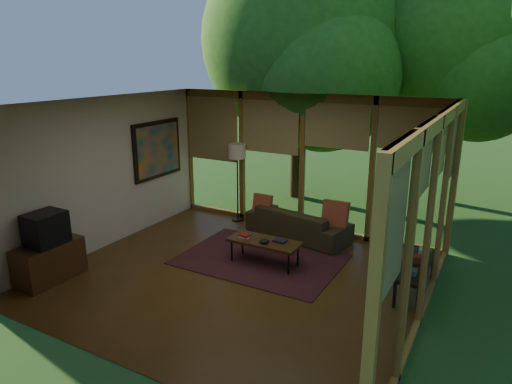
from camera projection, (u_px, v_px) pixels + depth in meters
The scene contains 25 objects.
floor at pixel (237, 276), 7.21m from camera, with size 5.50×5.50×0.00m, color brown.
ceiling at pixel (234, 104), 6.46m from camera, with size 5.50×5.50×0.00m, color silver.
wall_left at pixel (104, 173), 8.12m from camera, with size 0.04×5.00×2.70m, color beige.
wall_front at pixel (110, 255), 4.74m from camera, with size 5.50×0.04×2.70m, color beige.
window_wall_back at pixel (302, 163), 8.93m from camera, with size 5.50×0.12×2.70m, color olive.
window_wall_right at pixel (428, 226), 5.55m from camera, with size 0.12×5.00×2.70m, color olive.
tree_nw at pixel (300, 40), 10.48m from camera, with size 4.54×4.54×6.01m.
tree_ne at pixel (451, 43), 10.13m from camera, with size 3.68×3.68×5.51m.
rug at pixel (261, 259), 7.83m from camera, with size 2.67×1.89×0.01m, color maroon.
sofa at pixel (298, 223), 8.73m from camera, with size 2.00×0.78×0.58m, color #3A331D.
pillow_left at pixel (263, 204), 8.97m from camera, with size 0.37×0.12×0.37m, color maroon.
pillow_right at pixel (335, 214), 8.25m from camera, with size 0.46×0.15×0.46m, color maroon.
ct_book_lower at pixel (245, 237), 7.66m from camera, with size 0.18×0.14×0.03m, color beige.
ct_book_upper at pixel (245, 235), 7.65m from camera, with size 0.18×0.13×0.03m, color maroon.
ct_book_side at pixel (280, 241), 7.49m from camera, with size 0.21×0.16×0.03m, color black.
ct_bowl at pixel (264, 241), 7.42m from camera, with size 0.16×0.16×0.07m, color black.
media_cabinet at pixel (49, 262), 7.03m from camera, with size 0.50×1.00×0.60m, color #4C2B14.
television at pixel (46, 229), 6.87m from camera, with size 0.45×0.55×0.50m, color black.
console_book_a at pixel (401, 269), 6.34m from camera, with size 0.19×0.14×0.07m, color #325847.
console_book_b at pixel (407, 257), 6.72m from camera, with size 0.22×0.16×0.10m, color maroon.
console_book_c at pixel (413, 248), 7.06m from camera, with size 0.23×0.17×0.06m, color beige.
floor_lamp at pixel (237, 155), 9.37m from camera, with size 0.36×0.36×1.65m.
coffee_table at pixel (264, 242), 7.55m from camera, with size 1.20×0.50×0.43m.
side_console at pixel (406, 264), 6.70m from camera, with size 0.60×1.40×0.46m.
wall_painting at pixel (158, 150), 9.22m from camera, with size 0.06×1.35×1.15m.
Camera 1 is at (3.46, -5.58, 3.30)m, focal length 32.00 mm.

